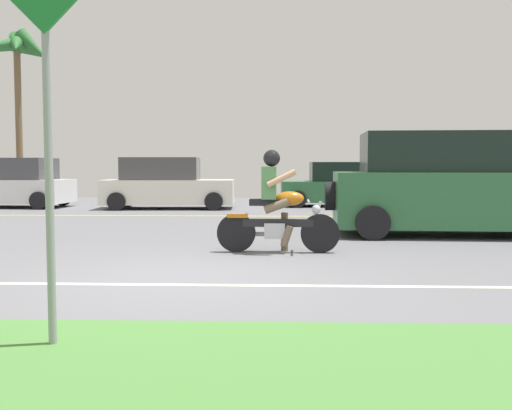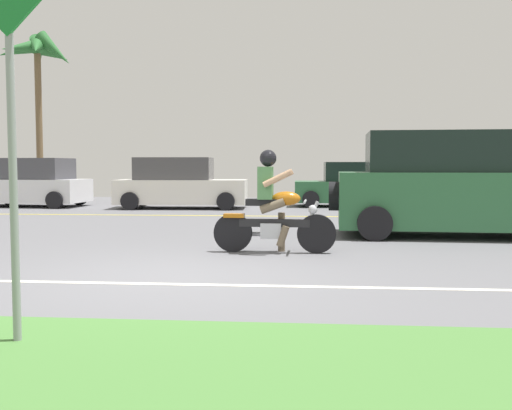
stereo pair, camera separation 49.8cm
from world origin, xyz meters
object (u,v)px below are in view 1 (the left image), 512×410
Objects in this scene: motorcyclist at (277,209)px; parked_car_3 at (510,185)px; parked_car_2 at (338,186)px; parked_car_0 at (14,184)px; palm_tree_0 at (17,55)px; parked_car_1 at (166,185)px; suv_nearby at (451,186)px; street_sign at (47,110)px.

motorcyclist is 12.60m from parked_car_3.
parked_car_0 is at bearing -174.80° from parked_car_2.
motorcyclist is 17.85m from palm_tree_0.
parked_car_1 reaches higher than motorcyclist.
parked_car_0 is 0.91× the size of parked_car_3.
motorcyclist is 0.40× the size of suv_nearby.
parked_car_3 is 0.61× the size of palm_tree_0.
parked_car_1 is at bearing 135.29° from suv_nearby.
parked_car_3 is (16.24, 0.34, 0.01)m from parked_car_0.
parked_car_0 is 6.53m from palm_tree_0.
parked_car_1 is (5.14, -0.39, 0.00)m from parked_car_0.
motorcyclist is 10.01m from parked_car_1.
parked_car_0 is 0.89× the size of parked_car_1.
street_sign reaches higher than parked_car_3.
suv_nearby is at bearing -80.55° from parked_car_2.
palm_tree_0 is 20.98m from street_sign.
palm_tree_0 reaches higher than street_sign.
parked_car_3 is at bearing -6.56° from parked_car_2.
parked_car_3 reaches higher than parked_car_2.
suv_nearby is 1.29× the size of parked_car_0.
parked_car_3 is (7.55, 10.09, 0.08)m from motorcyclist.
parked_car_2 is 1.28× the size of street_sign.
palm_tree_0 reaches higher than suv_nearby.
motorcyclist is 0.66× the size of street_sign.
suv_nearby is 1.15× the size of parked_car_1.
street_sign reaches higher than motorcyclist.
suv_nearby is (3.41, 2.45, 0.29)m from motorcyclist.
parked_car_1 is at bearing 97.67° from street_sign.
parked_car_3 is 17.69m from street_sign.
motorcyclist is 0.47× the size of parked_car_3.
parked_car_2 is 5.55m from parked_car_3.
suv_nearby is 0.72× the size of palm_tree_0.
palm_tree_0 reaches higher than parked_car_0.
motorcyclist is at bearing -48.25° from parked_car_0.
palm_tree_0 is (-13.70, 11.25, 4.73)m from suv_nearby.
parked_car_2 is (2.04, 10.72, 0.02)m from motorcyclist.
palm_tree_0 reaches higher than parked_car_1.
palm_tree_0 is at bearing 166.42° from parked_car_2.
palm_tree_0 is at bearing 168.55° from parked_car_3.
parked_car_0 is at bearing 115.61° from street_sign.
motorcyclist is at bearing -144.28° from suv_nearby.
parked_car_2 is at bearing 173.44° from parked_car_3.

